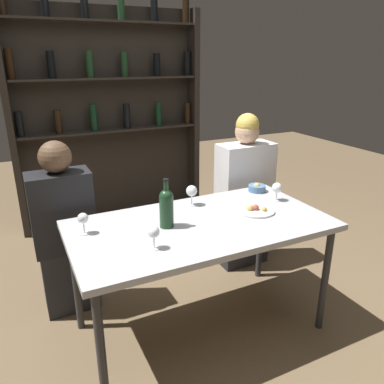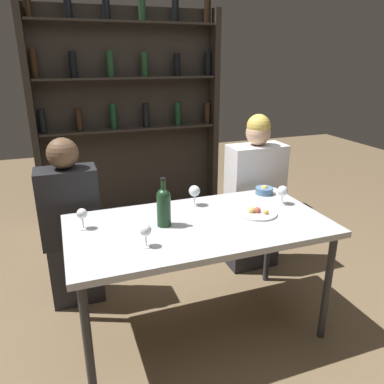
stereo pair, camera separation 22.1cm
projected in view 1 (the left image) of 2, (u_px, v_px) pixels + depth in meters
ground_plane at (200, 327)px, 2.42m from camera, size 10.00×10.00×0.00m
dining_table at (201, 232)px, 2.19m from camera, size 1.50×0.79×0.74m
wine_rack_wall at (109, 109)px, 3.72m from camera, size 1.89×0.21×2.21m
wine_bottle at (166, 206)px, 2.07m from camera, size 0.08×0.08×0.28m
wine_glass_0 at (277, 188)px, 2.47m from camera, size 0.07×0.07×0.12m
wine_glass_1 at (154, 233)px, 1.85m from camera, size 0.06×0.06×0.12m
wine_glass_2 at (192, 191)px, 2.39m from camera, size 0.07×0.07×0.13m
wine_glass_3 at (83, 219)px, 2.00m from camera, size 0.06×0.06×0.12m
food_plate_0 at (255, 210)px, 2.32m from camera, size 0.24×0.24×0.05m
snack_bowl at (257, 188)px, 2.66m from camera, size 0.12×0.12×0.06m
seated_person_left at (65, 234)px, 2.44m from camera, size 0.38×0.22×1.17m
seated_person_right at (244, 196)px, 3.00m from camera, size 0.44×0.22×1.25m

